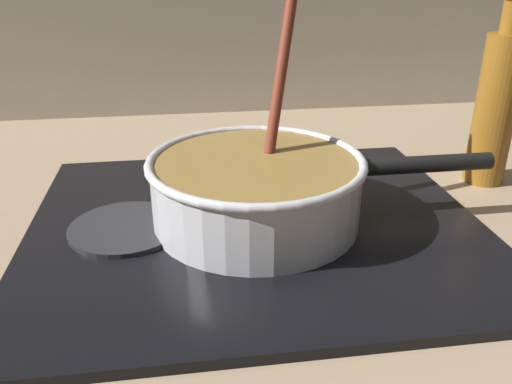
# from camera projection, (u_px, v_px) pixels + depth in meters

# --- Properties ---
(hob_plate) EXTENTS (0.56, 0.48, 0.01)m
(hob_plate) POSITION_uv_depth(u_px,v_px,m) (256.00, 225.00, 0.66)
(hob_plate) COLOR black
(hob_plate) RESTS_ON ground
(burner_ring) EXTENTS (0.17, 0.17, 0.01)m
(burner_ring) POSITION_uv_depth(u_px,v_px,m) (256.00, 218.00, 0.66)
(burner_ring) COLOR #592D0C
(burner_ring) RESTS_ON hob_plate
(spare_burner) EXTENTS (0.14, 0.14, 0.01)m
(spare_burner) POSITION_uv_depth(u_px,v_px,m) (126.00, 228.00, 0.63)
(spare_burner) COLOR #262628
(spare_burner) RESTS_ON hob_plate
(cooking_pan) EXTENTS (0.44, 0.26, 0.29)m
(cooking_pan) POSITION_uv_depth(u_px,v_px,m) (258.00, 188.00, 0.64)
(cooking_pan) COLOR silver
(cooking_pan) RESTS_ON hob_plate
(sauce_bottle) EXTENTS (0.06, 0.06, 0.28)m
(sauce_bottle) POSITION_uv_depth(u_px,v_px,m) (496.00, 104.00, 0.76)
(sauce_bottle) COLOR #8C5919
(sauce_bottle) RESTS_ON ground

